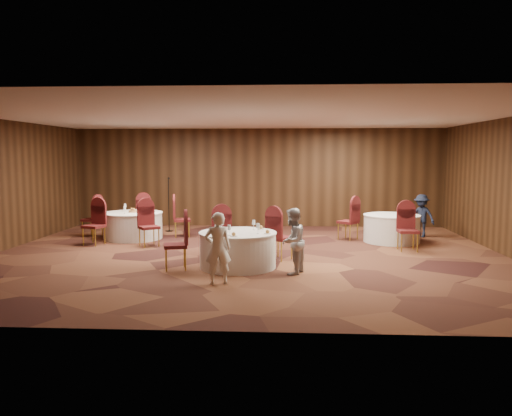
# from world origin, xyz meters

# --- Properties ---
(ground) EXTENTS (12.00, 12.00, 0.00)m
(ground) POSITION_xyz_m (0.00, 0.00, 0.00)
(ground) COLOR black
(ground) RESTS_ON ground
(room_shell) EXTENTS (12.00, 12.00, 12.00)m
(room_shell) POSITION_xyz_m (0.00, 0.00, 1.96)
(room_shell) COLOR silver
(room_shell) RESTS_ON ground
(table_main) EXTENTS (1.61, 1.61, 0.74)m
(table_main) POSITION_xyz_m (-0.10, -1.17, 0.38)
(table_main) COLOR silver
(table_main) RESTS_ON ground
(table_left) EXTENTS (1.65, 1.65, 0.74)m
(table_left) POSITION_xyz_m (-3.37, 2.25, 0.38)
(table_left) COLOR silver
(table_left) RESTS_ON ground
(table_right) EXTENTS (1.50, 1.50, 0.74)m
(table_right) POSITION_xyz_m (3.75, 2.10, 0.38)
(table_right) COLOR silver
(table_right) RESTS_ON ground
(chairs_main) EXTENTS (2.81, 2.09, 1.00)m
(chairs_main) POSITION_xyz_m (-0.40, -0.58, 0.50)
(chairs_main) COLOR #3A0B14
(chairs_main) RESTS_ON ground
(chairs_left) EXTENTS (3.23, 2.96, 1.00)m
(chairs_left) POSITION_xyz_m (-3.35, 2.20, 0.50)
(chairs_left) COLOR #3A0B14
(chairs_left) RESTS_ON ground
(chairs_right) EXTENTS (1.87, 2.25, 1.00)m
(chairs_right) POSITION_xyz_m (3.25, 1.65, 0.50)
(chairs_right) COLOR #3A0B14
(chairs_right) RESTS_ON ground
(tabletop_main) EXTENTS (1.16, 1.13, 0.22)m
(tabletop_main) POSITION_xyz_m (0.03, -1.26, 0.84)
(tabletop_main) COLOR silver
(tabletop_main) RESTS_ON table_main
(tabletop_left) EXTENTS (0.76, 0.73, 0.22)m
(tabletop_left) POSITION_xyz_m (-3.37, 2.25, 0.82)
(tabletop_left) COLOR silver
(tabletop_left) RESTS_ON table_left
(tabletop_right) EXTENTS (0.08, 0.08, 0.22)m
(tabletop_right) POSITION_xyz_m (3.91, 1.81, 0.90)
(tabletop_right) COLOR silver
(tabletop_right) RESTS_ON table_right
(mic_stand) EXTENTS (0.24, 0.24, 1.66)m
(mic_stand) POSITION_xyz_m (-2.67, 3.66, 0.49)
(mic_stand) COLOR black
(mic_stand) RESTS_ON ground
(woman_a) EXTENTS (0.54, 0.42, 1.32)m
(woman_a) POSITION_xyz_m (-0.34, -2.56, 0.66)
(woman_a) COLOR white
(woman_a) RESTS_ON ground
(woman_b) EXTENTS (0.69, 0.77, 1.30)m
(woman_b) POSITION_xyz_m (1.02, -1.70, 0.65)
(woman_b) COLOR #AEAEB3
(woman_b) RESTS_ON ground
(man_c) EXTENTS (0.89, 0.86, 1.22)m
(man_c) POSITION_xyz_m (4.77, 2.99, 0.61)
(man_c) COLOR black
(man_c) RESTS_ON ground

